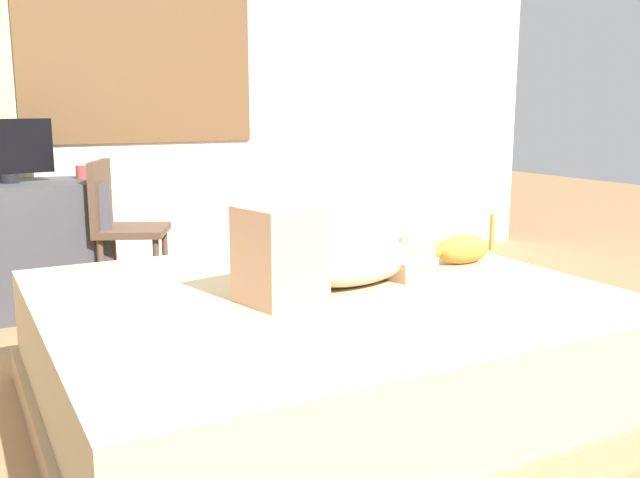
# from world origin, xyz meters

# --- Properties ---
(ground_plane) EXTENTS (16.00, 16.00, 0.00)m
(ground_plane) POSITION_xyz_m (0.00, 0.00, 0.00)
(ground_plane) COLOR olive
(back_wall_with_window) EXTENTS (6.40, 0.14, 2.90)m
(back_wall_with_window) POSITION_xyz_m (0.00, 2.54, 1.45)
(back_wall_with_window) COLOR beige
(back_wall_with_window) RESTS_ON ground
(bed) EXTENTS (2.06, 1.81, 0.48)m
(bed) POSITION_xyz_m (0.07, 0.19, 0.24)
(bed) COLOR #997A56
(bed) RESTS_ON ground
(person_lying) EXTENTS (0.94, 0.44, 0.34)m
(person_lying) POSITION_xyz_m (0.14, 0.18, 0.59)
(person_lying) COLOR #CCB299
(person_lying) RESTS_ON bed
(cat) EXTENTS (0.36, 0.13, 0.21)m
(cat) POSITION_xyz_m (0.80, 0.28, 0.55)
(cat) COLOR #C67A2D
(cat) RESTS_ON bed
(desk) EXTENTS (0.90, 0.56, 0.74)m
(desk) POSITION_xyz_m (-0.80, 2.15, 0.37)
(desk) COLOR #38383D
(desk) RESTS_ON ground
(tv_monitor) EXTENTS (0.48, 0.10, 0.35)m
(tv_monitor) POSITION_xyz_m (-0.83, 2.15, 0.92)
(tv_monitor) COLOR black
(tv_monitor) RESTS_ON desk
(cup) EXTENTS (0.07, 0.07, 0.08)m
(cup) POSITION_xyz_m (-0.43, 2.21, 0.78)
(cup) COLOR #B23D38
(cup) RESTS_ON desk
(chair_by_desk) EXTENTS (0.50, 0.50, 0.86)m
(chair_by_desk) POSITION_xyz_m (-0.29, 1.94, 0.51)
(chair_by_desk) COLOR #4C3828
(chair_by_desk) RESTS_ON ground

